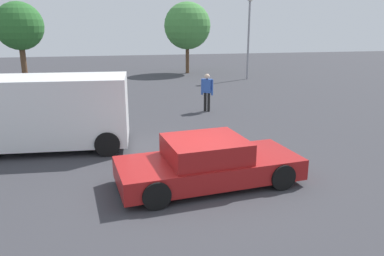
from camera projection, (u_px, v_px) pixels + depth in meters
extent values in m
plane|color=#38383D|center=(197.00, 184.00, 9.33)|extent=(80.00, 80.00, 0.00)
cube|color=maroon|center=(209.00, 168.00, 9.25)|extent=(4.69, 2.34, 0.51)
cube|color=maroon|center=(205.00, 149.00, 9.08)|extent=(2.08, 1.90, 0.51)
cube|color=slate|center=(239.00, 145.00, 9.35)|extent=(0.24, 1.56, 0.43)
cube|color=slate|center=(170.00, 153.00, 8.80)|extent=(0.24, 1.56, 0.43)
cylinder|color=black|center=(249.00, 154.00, 10.55)|extent=(0.66, 0.29, 0.64)
cylinder|color=black|center=(282.00, 177.00, 8.96)|extent=(0.66, 0.29, 0.64)
cylinder|color=black|center=(140.00, 167.00, 9.59)|extent=(0.66, 0.29, 0.64)
cylinder|color=black|center=(156.00, 195.00, 8.00)|extent=(0.66, 0.29, 0.64)
ellipsoid|color=beige|center=(227.00, 135.00, 12.46)|extent=(0.47, 0.46, 0.23)
sphere|color=beige|center=(234.00, 135.00, 12.31)|extent=(0.18, 0.18, 0.18)
sphere|color=beige|center=(236.00, 135.00, 12.28)|extent=(0.08, 0.08, 0.08)
cylinder|color=beige|center=(231.00, 141.00, 12.49)|extent=(0.06, 0.06, 0.17)
cylinder|color=beige|center=(230.00, 142.00, 12.39)|extent=(0.06, 0.06, 0.17)
cylinder|color=beige|center=(224.00, 139.00, 12.63)|extent=(0.06, 0.06, 0.17)
cylinder|color=beige|center=(222.00, 140.00, 12.53)|extent=(0.06, 0.06, 0.17)
sphere|color=beige|center=(220.00, 133.00, 12.58)|extent=(0.10, 0.10, 0.10)
cube|color=white|center=(43.00, 110.00, 11.64)|extent=(5.36, 2.43, 2.08)
cylinder|color=black|center=(107.00, 144.00, 11.21)|extent=(0.78, 0.30, 0.76)
cylinder|color=black|center=(112.00, 127.00, 13.09)|extent=(0.78, 0.30, 0.76)
cylinder|color=black|center=(209.00, 102.00, 16.92)|extent=(0.13, 0.13, 0.87)
cylinder|color=black|center=(205.00, 102.00, 16.98)|extent=(0.13, 0.13, 0.87)
cube|color=#3359B2|center=(207.00, 86.00, 16.75)|extent=(0.47, 0.42, 0.61)
cylinder|color=#3359B2|center=(212.00, 87.00, 16.68)|extent=(0.09, 0.09, 0.72)
cylinder|color=#3359B2|center=(202.00, 87.00, 16.84)|extent=(0.09, 0.09, 0.72)
sphere|color=beige|center=(207.00, 76.00, 16.63)|extent=(0.23, 0.23, 0.23)
cylinder|color=gray|center=(248.00, 41.00, 26.24)|extent=(0.14, 0.14, 5.43)
cylinder|color=brown|center=(24.00, 63.00, 25.80)|extent=(0.38, 0.38, 2.52)
sphere|color=#2D6B2D|center=(19.00, 26.00, 25.13)|extent=(3.23, 3.23, 3.23)
cylinder|color=brown|center=(187.00, 58.00, 29.93)|extent=(0.28, 0.28, 2.34)
sphere|color=#478C42|center=(187.00, 26.00, 29.24)|extent=(3.66, 3.66, 3.66)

